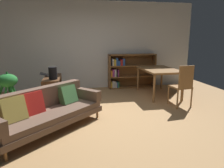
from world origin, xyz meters
TOP-DOWN VIEW (x-y plane):
  - ground_plane at (0.00, 0.00)m, footprint 8.16×8.16m
  - back_wall_panel at (0.00, 2.70)m, footprint 6.80×0.10m
  - fabric_couch at (-1.02, -0.34)m, footprint 1.98×1.93m
  - media_console at (-1.03, 1.37)m, footprint 0.39×1.11m
  - open_laptop at (-1.13, 1.60)m, footprint 0.41×0.33m
  - desk_speaker at (-0.98, 1.08)m, footprint 0.20×0.20m
  - potted_floor_plant at (-1.99, 1.09)m, footprint 0.50×0.44m
  - dining_table at (1.84, 1.44)m, footprint 0.88×1.40m
  - dining_chair_near at (1.96, 0.36)m, footprint 0.46×0.46m
  - bookshelf at (1.25, 2.52)m, footprint 1.53×0.32m

SIDE VIEW (x-z plane):
  - ground_plane at x=0.00m, z-range 0.00..0.00m
  - media_console at x=-1.03m, z-range 0.00..0.63m
  - fabric_couch at x=-1.02m, z-range 0.00..0.72m
  - potted_floor_plant at x=-1.99m, z-range 0.05..0.89m
  - dining_chair_near at x=1.96m, z-range 0.05..1.04m
  - bookshelf at x=1.25m, z-range 0.00..1.09m
  - open_laptop at x=-1.13m, z-range 0.61..0.69m
  - dining_table at x=1.84m, z-range 0.30..1.06m
  - desk_speaker at x=-0.98m, z-range 0.63..0.92m
  - back_wall_panel at x=0.00m, z-range 0.00..2.70m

